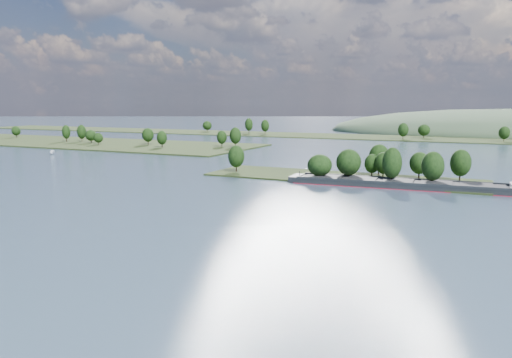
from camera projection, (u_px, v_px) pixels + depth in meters
The scene contains 7 objects.
ground at pixel (279, 210), 128.63m from camera, with size 1800.00×1800.00×0.00m, color #35495C.
tree_island at pixel (359, 169), 178.44m from camera, with size 100.00×30.53×13.61m.
left_bank at pixel (55, 141), 350.27m from camera, with size 300.00×80.00×13.57m.
back_shoreline at pixel (430, 138), 375.93m from camera, with size 900.00×60.00×14.87m.
hill_west at pixel (505, 134), 443.30m from camera, with size 320.00×160.00×44.00m, color #3A4F36.
cargo_barge at pixel (443, 185), 158.45m from camera, with size 88.37×15.91×11.89m.
motorboat at pixel (52, 152), 265.47m from camera, with size 2.36×6.28×2.43m, color white.
Camera 1 is at (48.11, 3.47, 27.47)m, focal length 35.00 mm.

